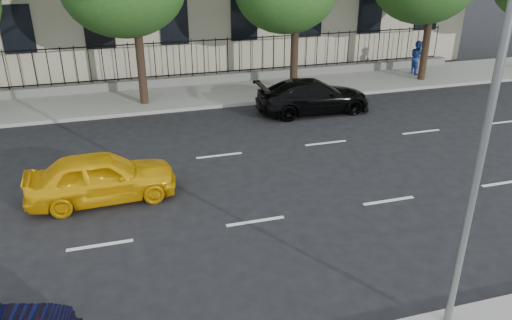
{
  "coord_description": "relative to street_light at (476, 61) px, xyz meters",
  "views": [
    {
      "loc": [
        -3.19,
        -8.49,
        7.05
      ],
      "look_at": [
        0.16,
        3.0,
        1.57
      ],
      "focal_mm": 35.0,
      "sensor_mm": 36.0,
      "label": 1
    }
  ],
  "objects": [
    {
      "name": "pedestrian_far",
      "position": [
        9.82,
        16.01,
        -4.12
      ],
      "size": [
        0.71,
        0.89,
        1.75
      ],
      "primitive_type": "imported",
      "rotation": [
        0.0,
        0.0,
        1.52
      ],
      "color": "navy",
      "rests_on": "far_sidewalk"
    },
    {
      "name": "street_light",
      "position": [
        0.0,
        0.0,
        0.0
      ],
      "size": [
        0.25,
        3.32,
        8.05
      ],
      "color": "slate",
      "rests_on": "near_sidewalk"
    },
    {
      "name": "black_sedan",
      "position": [
        2.35,
        12.14,
        -4.44
      ],
      "size": [
        4.92,
        2.05,
        1.42
      ],
      "primitive_type": "imported",
      "rotation": [
        0.0,
        0.0,
        1.56
      ],
      "color": "black",
      "rests_on": "ground"
    },
    {
      "name": "iron_fence",
      "position": [
        -2.5,
        17.47,
        -4.5
      ],
      "size": [
        30.0,
        0.5,
        2.2
      ],
      "color": "slate",
      "rests_on": "far_sidewalk"
    },
    {
      "name": "ground",
      "position": [
        -2.5,
        1.77,
        -5.15
      ],
      "size": [
        120.0,
        120.0,
        0.0
      ],
      "primitive_type": "plane",
      "color": "black",
      "rests_on": "ground"
    },
    {
      "name": "far_sidewalk",
      "position": [
        -2.5,
        15.77,
        -5.07
      ],
      "size": [
        60.0,
        4.0,
        0.15
      ],
      "primitive_type": "cube",
      "color": "gray",
      "rests_on": "ground"
    },
    {
      "name": "yellow_taxi",
      "position": [
        -6.36,
        6.7,
        -4.44
      ],
      "size": [
        4.22,
        1.83,
        1.42
      ],
      "primitive_type": "imported",
      "rotation": [
        0.0,
        0.0,
        1.61
      ],
      "color": "#F1B10B",
      "rests_on": "ground"
    },
    {
      "name": "lane_markings",
      "position": [
        -2.5,
        6.52,
        -5.14
      ],
      "size": [
        49.6,
        4.62,
        0.01
      ],
      "primitive_type": null,
      "color": "silver",
      "rests_on": "ground"
    }
  ]
}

